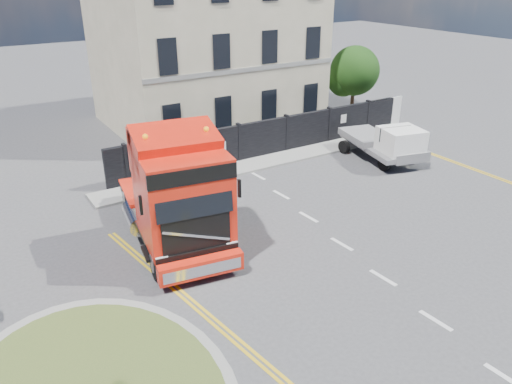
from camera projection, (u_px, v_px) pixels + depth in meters
ground at (270, 262)px, 17.41m from camera, size 120.00×120.00×0.00m
hoarding_fence at (279, 136)px, 27.09m from camera, size 18.80×0.25×2.00m
georgian_building at (204, 31)px, 30.63m from camera, size 12.30×10.30×12.80m
tree at (352, 73)px, 32.41m from camera, size 3.20×3.20×4.80m
pavement_far at (280, 159)px, 26.52m from camera, size 20.00×1.60×0.12m
truck at (178, 198)px, 17.50m from camera, size 3.91×7.83×4.49m
flatbed_pickup at (391, 143)px, 25.61m from camera, size 3.01×5.23×2.03m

